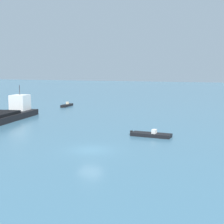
{
  "coord_description": "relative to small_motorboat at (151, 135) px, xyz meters",
  "views": [
    {
      "loc": [
        16.05,
        -30.24,
        8.37
      ],
      "look_at": [
        -7.06,
        21.21,
        1.2
      ],
      "focal_mm": 53.34,
      "sensor_mm": 36.0,
      "label": 1
    }
  ],
  "objects": [
    {
      "name": "ground_plane",
      "position": [
        -3.65,
        -9.42,
        -0.25
      ],
      "size": [
        400.0,
        400.0,
        0.0
      ],
      "primitive_type": "plane",
      "color": "teal"
    },
    {
      "name": "fishing_skiff",
      "position": [
        -28.16,
        25.29,
        0.04
      ],
      "size": [
        1.78,
        5.12,
        1.03
      ],
      "color": "black",
      "rests_on": "ground"
    },
    {
      "name": "small_motorboat",
      "position": [
        0.0,
        0.0,
        0.0
      ],
      "size": [
        5.33,
        1.68,
        0.94
      ],
      "color": "black",
      "rests_on": "ground"
    }
  ]
}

